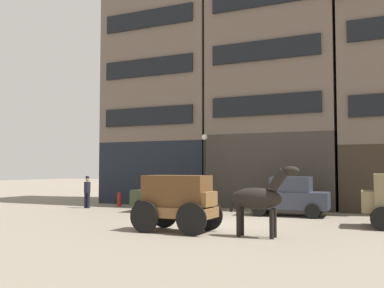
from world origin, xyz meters
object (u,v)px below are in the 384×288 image
at_px(draft_horse, 259,198).
at_px(fire_hydrant_curbside, 119,199).
at_px(cargo_wagon, 178,199).
at_px(sedan_dark, 289,196).
at_px(pedestrian_officer, 87,191).
at_px(streetlamp_curbside, 205,160).
at_px(sedan_light, 170,194).

xyz_separation_m(draft_horse, fire_hydrant_curbside, (-10.74, 7.79, -0.84)).
distance_m(cargo_wagon, draft_horse, 2.95).
relative_size(cargo_wagon, sedan_dark, 0.77).
relative_size(draft_horse, pedestrian_officer, 1.31).
bearing_deg(streetlamp_curbside, sedan_dark, -17.62).
distance_m(sedan_light, pedestrian_officer, 5.45).
height_order(draft_horse, streetlamp_curbside, streetlamp_curbside).
bearing_deg(sedan_light, cargo_wagon, -59.92).
xyz_separation_m(sedan_dark, sedan_light, (-5.76, -1.06, 0.00)).
bearing_deg(pedestrian_officer, streetlamp_curbside, 20.76).
bearing_deg(cargo_wagon, fire_hydrant_curbside, 135.00).
distance_m(draft_horse, streetlamp_curbside, 10.24).
bearing_deg(sedan_dark, pedestrian_officer, -176.16).
distance_m(draft_horse, sedan_light, 8.60).
relative_size(cargo_wagon, draft_horse, 1.24).
xyz_separation_m(cargo_wagon, streetlamp_curbside, (-2.63, 8.47, 1.52)).
relative_size(cargo_wagon, fire_hydrant_curbside, 3.50).
bearing_deg(fire_hydrant_curbside, sedan_light, -24.02).
bearing_deg(streetlamp_curbside, fire_hydrant_curbside, -172.51).
relative_size(sedan_light, pedestrian_officer, 2.11).
height_order(cargo_wagon, fire_hydrant_curbside, cargo_wagon).
bearing_deg(fire_hydrant_curbside, sedan_dark, -5.13).
bearing_deg(sedan_dark, streetlamp_curbside, 162.38).
bearing_deg(sedan_dark, sedan_light, -169.60).
bearing_deg(sedan_dark, cargo_wagon, -109.10).
distance_m(cargo_wagon, streetlamp_curbside, 9.00).
relative_size(draft_horse, fire_hydrant_curbside, 2.82).
xyz_separation_m(cargo_wagon, sedan_light, (-3.37, 5.82, -0.23)).
height_order(sedan_dark, streetlamp_curbside, streetlamp_curbside).
xyz_separation_m(draft_horse, sedan_dark, (-0.57, 6.88, -0.36)).
relative_size(pedestrian_officer, fire_hydrant_curbside, 2.16).
bearing_deg(draft_horse, fire_hydrant_curbside, 144.04).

